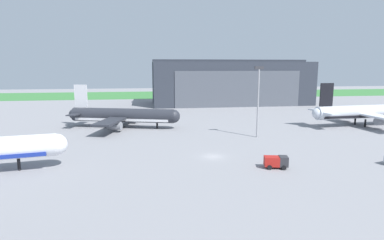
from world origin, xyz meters
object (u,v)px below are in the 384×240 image
stair_truck (276,161)px  apron_light_mast (258,96)px  maintenance_hangar (230,83)px  airliner_far_right (365,112)px  airliner_far_left (123,116)px

stair_truck → apron_light_mast: apron_light_mast is taller
apron_light_mast → maintenance_hangar: bearing=80.5°
airliner_far_right → stair_truck: 59.40m
apron_light_mast → airliner_far_left: bearing=152.4°
maintenance_hangar → stair_truck: size_ratio=16.81×
airliner_far_right → airliner_far_left: 77.61m
stair_truck → apron_light_mast: (5.57, 26.14, 9.88)m
maintenance_hangar → airliner_far_right: (27.10, -67.63, -6.32)m
airliner_far_right → airliner_far_left: (-77.21, 7.83, -0.67)m
airliner_far_right → apron_light_mast: apron_light_mast is taller
maintenance_hangar → airliner_far_left: maintenance_hangar is taller
maintenance_hangar → stair_truck: (-18.81, -105.19, -9.45)m
stair_truck → airliner_far_right: bearing=39.3°
stair_truck → apron_light_mast: bearing=78.0°
airliner_far_left → apron_light_mast: bearing=-27.6°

